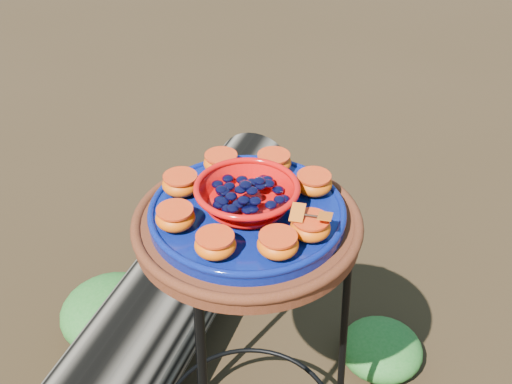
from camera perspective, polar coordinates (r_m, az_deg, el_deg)
plant_stand at (r=1.43m, az=-0.66°, el=-14.67°), size 0.44×0.44×0.70m
terracotta_saucer at (r=1.17m, az=-0.78°, el=-3.06°), size 0.41×0.41×0.03m
cobalt_plate at (r=1.15m, az=-0.79°, el=-1.95°), size 0.35×0.35×0.02m
red_bowl at (r=1.13m, az=-0.80°, el=-0.49°), size 0.18×0.18×0.05m
glass_gems at (r=1.11m, az=-0.82°, el=1.02°), size 0.14×0.14×0.02m
orange_half_0 at (r=1.08m, az=4.86°, el=-3.15°), size 0.07×0.07×0.04m
orange_half_1 at (r=1.18m, az=5.15°, el=0.74°), size 0.07×0.07×0.04m
orange_half_2 at (r=1.24m, az=1.58°, el=2.62°), size 0.07×0.07×0.04m
orange_half_3 at (r=1.24m, az=-3.11°, el=2.60°), size 0.07×0.07×0.04m
orange_half_4 at (r=1.18m, az=-6.71°, el=0.71°), size 0.07×0.07×0.04m
orange_half_5 at (r=1.10m, az=-7.18°, el=-2.29°), size 0.07×0.07×0.04m
orange_half_6 at (r=1.04m, az=-3.64°, el=-4.69°), size 0.07×0.07×0.04m
orange_half_7 at (r=1.04m, az=1.95°, el=-4.68°), size 0.07×0.07×0.04m
butterfly at (r=1.06m, az=4.93°, el=-2.05°), size 0.10×0.09×0.01m
driftwood_log at (r=1.86m, az=-7.96°, el=-9.64°), size 1.47×1.15×0.28m
foliage_right at (r=1.87m, az=11.08°, el=-13.46°), size 0.23×0.23×0.11m
foliage_back at (r=1.95m, az=-12.58°, el=-10.27°), size 0.31×0.31×0.15m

